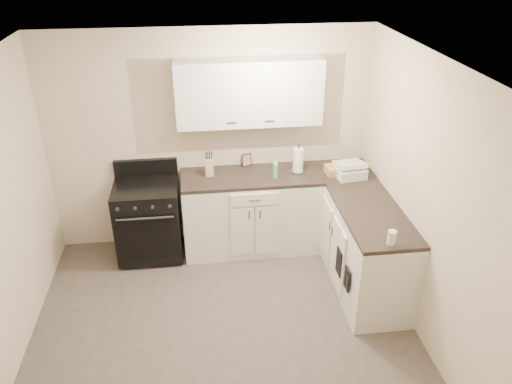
{
  "coord_description": "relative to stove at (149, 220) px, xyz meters",
  "views": [
    {
      "loc": [
        -0.15,
        -3.45,
        3.39
      ],
      "look_at": [
        0.4,
        0.85,
        1.07
      ],
      "focal_mm": 35.0,
      "sensor_mm": 36.0,
      "label": 1
    }
  ],
  "objects": [
    {
      "name": "oven_mitt_far",
      "position": [
        1.92,
        -1.03,
        -0.01
      ],
      "size": [
        0.02,
        0.16,
        0.28
      ],
      "primitive_type": "cube",
      "color": "black",
      "rests_on": "base_cabinets_right"
    },
    {
      "name": "upper_cabinets",
      "position": [
        1.17,
        0.18,
        1.38
      ],
      "size": [
        1.55,
        0.3,
        0.7
      ],
      "primitive_type": "cube",
      "color": "silver",
      "rests_on": "wall_back"
    },
    {
      "name": "oven_mitt_near",
      "position": [
        1.92,
        -1.3,
        -0.01
      ],
      "size": [
        0.02,
        0.13,
        0.23
      ],
      "primitive_type": "cube",
      "color": "black",
      "rests_on": "base_cabinets_right"
    },
    {
      "name": "ceiling",
      "position": [
        0.74,
        -1.48,
        2.04
      ],
      "size": [
        3.6,
        3.6,
        0.0
      ],
      "primitive_type": "plane",
      "color": "white",
      "rests_on": "wall_back"
    },
    {
      "name": "countertop_back",
      "position": [
        1.17,
        0.02,
        0.46
      ],
      "size": [
        1.55,
        0.6,
        0.04
      ],
      "primitive_type": "cube",
      "color": "black",
      "rests_on": "base_cabinets_back"
    },
    {
      "name": "glass_jar",
      "position": [
        2.22,
        -1.48,
        0.55
      ],
      "size": [
        0.1,
        0.1,
        0.13
      ],
      "primitive_type": "cylinder",
      "rotation": [
        0.0,
        0.0,
        0.38
      ],
      "color": "silver",
      "rests_on": "countertop_right"
    },
    {
      "name": "floor",
      "position": [
        0.74,
        -1.48,
        -0.46
      ],
      "size": [
        3.6,
        3.6,
        0.0
      ],
      "primitive_type": "plane",
      "color": "#473F38",
      "rests_on": "ground"
    },
    {
      "name": "stove",
      "position": [
        0.0,
        0.0,
        0.0
      ],
      "size": [
        0.71,
        0.6,
        0.86
      ],
      "primitive_type": "cube",
      "color": "black",
      "rests_on": "floor"
    },
    {
      "name": "wicker_basket",
      "position": [
        2.14,
        -0.06,
        0.53
      ],
      "size": [
        0.3,
        0.22,
        0.1
      ],
      "primitive_type": "cube",
      "rotation": [
        0.0,
        0.0,
        0.09
      ],
      "color": "tan",
      "rests_on": "countertop_right"
    },
    {
      "name": "paper_towel",
      "position": [
        1.7,
        0.05,
        0.62
      ],
      "size": [
        0.13,
        0.13,
        0.28
      ],
      "primitive_type": "cylinder",
      "rotation": [
        0.0,
        0.0,
        0.12
      ],
      "color": "white",
      "rests_on": "countertop_back"
    },
    {
      "name": "soap_bottle",
      "position": [
        1.42,
        -0.07,
        0.57
      ],
      "size": [
        0.07,
        0.07,
        0.17
      ],
      "primitive_type": "cylinder",
      "rotation": [
        0.0,
        0.0,
        0.36
      ],
      "color": "#45B568",
      "rests_on": "countertop_back"
    },
    {
      "name": "picture_frame",
      "position": [
        1.15,
        0.28,
        0.55
      ],
      "size": [
        0.12,
        0.07,
        0.14
      ],
      "primitive_type": "cube",
      "rotation": [
        -0.14,
        0.0,
        0.33
      ],
      "color": "black",
      "rests_on": "countertop_back"
    },
    {
      "name": "base_cabinets_right",
      "position": [
        2.24,
        -0.63,
        -0.01
      ],
      "size": [
        0.6,
        1.9,
        0.9
      ],
      "primitive_type": "cube",
      "color": "silver",
      "rests_on": "floor"
    },
    {
      "name": "wall_back",
      "position": [
        0.74,
        0.32,
        0.79
      ],
      "size": [
        3.6,
        0.0,
        3.6
      ],
      "primitive_type": "plane",
      "rotation": [
        1.57,
        0.0,
        0.0
      ],
      "color": "beige",
      "rests_on": "ground"
    },
    {
      "name": "countertop_right",
      "position": [
        2.24,
        -0.63,
        0.46
      ],
      "size": [
        0.6,
        1.9,
        0.04
      ],
      "primitive_type": "cube",
      "color": "black",
      "rests_on": "base_cabinets_right"
    },
    {
      "name": "base_cabinets_back",
      "position": [
        1.17,
        0.02,
        -0.01
      ],
      "size": [
        1.55,
        0.6,
        0.9
      ],
      "primitive_type": "cube",
      "color": "silver",
      "rests_on": "floor"
    },
    {
      "name": "wall_right",
      "position": [
        2.54,
        -1.48,
        0.79
      ],
      "size": [
        0.0,
        3.6,
        3.6
      ],
      "primitive_type": "plane",
      "rotation": [
        1.57,
        0.0,
        -1.57
      ],
      "color": "beige",
      "rests_on": "ground"
    },
    {
      "name": "countertop_grill",
      "position": [
        2.24,
        -0.14,
        0.54
      ],
      "size": [
        0.34,
        0.32,
        0.11
      ],
      "primitive_type": "cube",
      "rotation": [
        0.0,
        0.0,
        0.13
      ],
      "color": "white",
      "rests_on": "countertop_right"
    },
    {
      "name": "knife_block",
      "position": [
        0.71,
        0.08,
        0.58
      ],
      "size": [
        0.09,
        0.08,
        0.2
      ],
      "primitive_type": "cube",
      "rotation": [
        0.0,
        0.0,
        -0.01
      ],
      "color": "tan",
      "rests_on": "countertop_back"
    }
  ]
}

